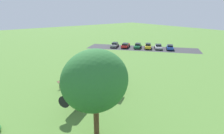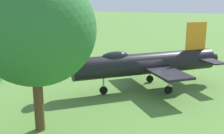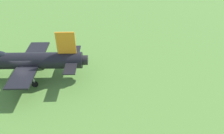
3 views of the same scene
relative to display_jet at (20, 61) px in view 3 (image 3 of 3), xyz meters
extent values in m
plane|color=#568438|center=(-0.31, -0.22, -2.10)|extent=(200.00, 200.00, 0.00)
cylinder|color=black|center=(-0.31, -0.22, -0.04)|extent=(10.33, 7.98, 1.64)
cylinder|color=black|center=(-5.20, -3.68, -0.04)|extent=(1.06, 1.15, 0.98)
cube|color=orange|center=(-3.87, -2.74, 1.89)|extent=(1.55, 1.15, 2.22)
cube|color=black|center=(-2.20, 1.46, -0.24)|extent=(3.62, 3.90, 0.16)
cube|color=black|center=(0.65, -2.56, -0.24)|extent=(3.62, 3.90, 0.16)
cube|color=black|center=(-5.24, -1.61, 0.13)|extent=(1.94, 2.10, 0.10)
cube|color=black|center=(-3.26, -4.41, 0.13)|extent=(1.94, 2.10, 0.10)
cylinder|color=#A5A8AD|center=(-2.12, 0.36, -1.00)|extent=(0.12, 0.12, 1.60)
cylinder|color=black|center=(-2.12, 0.36, -1.80)|extent=(0.59, 0.49, 0.60)
cylinder|color=#A5A8AD|center=(-0.37, -2.12, -1.00)|extent=(0.12, 0.12, 1.60)
cylinder|color=black|center=(-0.37, -2.12, -1.80)|extent=(0.59, 0.49, 0.60)
cylinder|color=#333333|center=(2.57, -4.78, -1.65)|extent=(0.06, 0.06, 0.90)
cube|color=olive|center=(2.57, -4.78, -1.08)|extent=(0.68, 0.54, 0.25)
camera|label=1|loc=(12.99, 22.47, 9.81)|focal=31.52mm
camera|label=2|loc=(-3.54, 20.89, 5.09)|focal=45.58mm
camera|label=3|loc=(-17.61, 9.77, 11.55)|focal=34.85mm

